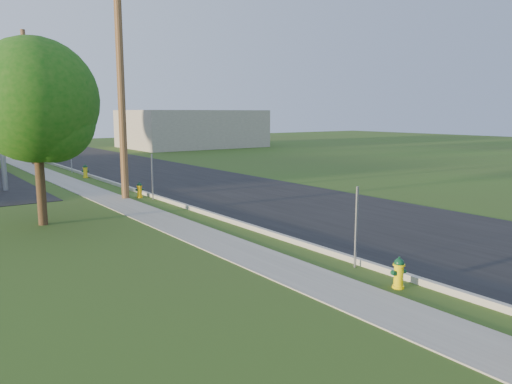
% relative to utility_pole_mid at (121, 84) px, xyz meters
% --- Properties ---
extents(road, '(8.00, 120.00, 0.02)m').
position_rel_utility_pole_mid_xyz_m(road, '(5.10, -7.00, -4.94)').
color(road, black).
rests_on(road, ground).
extents(curb, '(0.15, 120.00, 0.15)m').
position_rel_utility_pole_mid_xyz_m(curb, '(1.10, -7.00, -4.88)').
color(curb, '#A8A69B').
rests_on(curb, ground).
extents(sidewalk, '(1.50, 120.00, 0.03)m').
position_rel_utility_pole_mid_xyz_m(sidewalk, '(-0.65, -7.00, -4.94)').
color(sidewalk, gray).
rests_on(sidewalk, ground).
extents(utility_pole_mid, '(1.40, 0.32, 9.80)m').
position_rel_utility_pole_mid_xyz_m(utility_pole_mid, '(0.00, 0.00, 0.00)').
color(utility_pole_mid, brown).
rests_on(utility_pole_mid, ground).
extents(utility_pole_far, '(1.40, 0.32, 9.50)m').
position_rel_utility_pole_mid_xyz_m(utility_pole_far, '(0.00, 18.00, -0.15)').
color(utility_pole_far, brown).
rests_on(utility_pole_far, ground).
extents(sign_post_near, '(0.05, 0.04, 2.00)m').
position_rel_utility_pole_mid_xyz_m(sign_post_near, '(0.85, -12.80, -3.95)').
color(sign_post_near, gray).
rests_on(sign_post_near, ground).
extents(sign_post_mid, '(0.05, 0.04, 2.00)m').
position_rel_utility_pole_mid_xyz_m(sign_post_mid, '(0.85, -1.00, -3.95)').
color(sign_post_mid, gray).
rests_on(sign_post_mid, ground).
extents(sign_post_far, '(0.05, 0.04, 2.00)m').
position_rel_utility_pole_mid_xyz_m(sign_post_far, '(0.85, 11.20, -3.95)').
color(sign_post_far, gray).
rests_on(sign_post_far, ground).
extents(distant_building, '(14.00, 10.00, 4.00)m').
position_rel_utility_pole_mid_xyz_m(distant_building, '(18.60, 28.00, -2.95)').
color(distant_building, gray).
rests_on(distant_building, ground).
extents(tree_verge, '(4.08, 4.08, 6.18)m').
position_rel_utility_pole_mid_xyz_m(tree_verge, '(-4.10, -3.43, -0.98)').
color(tree_verge, '#322013').
rests_on(tree_verge, ground).
extents(hydrant_near, '(0.36, 0.32, 0.70)m').
position_rel_utility_pole_mid_xyz_m(hydrant_near, '(0.52, -14.36, -4.61)').
color(hydrant_near, yellow).
rests_on(hydrant_near, ground).
extents(hydrant_mid, '(0.36, 0.32, 0.70)m').
position_rel_utility_pole_mid_xyz_m(hydrant_mid, '(0.61, -0.13, -4.61)').
color(hydrant_mid, '#F1B40D').
rests_on(hydrant_mid, ground).
extents(hydrant_far, '(0.40, 0.36, 0.79)m').
position_rel_utility_pole_mid_xyz_m(hydrant_far, '(0.77, 8.16, -4.57)').
color(hydrant_far, yellow).
rests_on(hydrant_far, ground).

